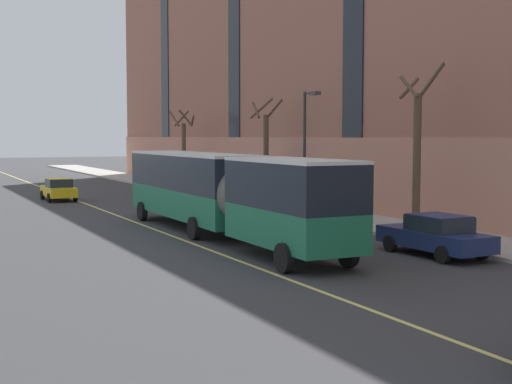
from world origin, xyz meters
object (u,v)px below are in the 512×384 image
Objects in this scene: parked_car_darkgray_0 at (158,183)px; street_tree_far_uptown at (266,151)px; parked_car_silver_2 at (192,190)px; parked_car_red_1 at (304,211)px; street_tree_mid_block at (417,152)px; parked_car_navy_3 at (435,235)px; taxi_cab at (59,189)px; street_tree_far_downtown at (184,148)px; street_lamp at (307,140)px; city_bus at (221,190)px.

parked_car_darkgray_0 is 13.31m from street_tree_far_uptown.
parked_car_darkgray_0 is at bearing 89.98° from parked_car_silver_2.
street_tree_mid_block reaches higher than parked_car_red_1.
parked_car_navy_3 is 30.83m from taxi_cab.
parked_car_red_1 is 1.06× the size of parked_car_silver_2.
parked_car_navy_3 is 0.63× the size of street_tree_mid_block.
street_tree_mid_block is 1.17× the size of street_tree_far_downtown.
street_tree_far_downtown is (3.09, 35.11, 2.71)m from parked_car_navy_3.
street_lamp is at bearing 98.91° from street_tree_mid_block.
city_bus is 9.59m from parked_car_navy_3.
street_tree_far_uptown is (-0.01, 15.10, -0.24)m from street_tree_mid_block.
street_tree_far_uptown is at bearing 81.21° from parked_car_navy_3.
street_tree_far_uptown is 1.05× the size of street_tree_far_downtown.
street_tree_far_uptown is (8.47, 12.29, 1.40)m from city_bus.
parked_car_red_1 is 21.49m from taxi_cab.
parked_car_silver_2 is at bearing 98.28° from street_lamp.
city_bus is 3.00× the size of street_tree_far_downtown.
street_tree_far_uptown is (3.05, -5.33, 2.74)m from parked_car_silver_2.
street_tree_mid_block is at bearing -81.09° from street_lamp.
street_lamp is (1.89, 2.97, 3.51)m from parked_car_red_1.
parked_car_navy_3 is 13.44m from street_lamp.
street_tree_far_downtown reaches higher than parked_car_darkgray_0.
parked_car_silver_2 is 20.87m from street_tree_mid_block.
street_tree_far_uptown is 1.01× the size of street_lamp.
taxi_cab is at bearing 114.64° from street_tree_mid_block.
parked_car_silver_2 is at bearing 72.89° from city_bus.
parked_car_silver_2 is at bearing 89.80° from parked_car_red_1.
parked_car_red_1 is 0.69× the size of street_tree_far_uptown.
parked_car_red_1 is 11.07m from street_tree_far_uptown.
parked_car_navy_3 is 1.11× the size of taxi_cab.
parked_car_navy_3 is at bearing -74.57° from taxi_cab.
parked_car_silver_2 is 1.03× the size of taxi_cab.
parked_car_navy_3 is (-0.06, -25.45, 0.00)m from parked_car_silver_2.
street_tree_mid_block is 15.10m from street_tree_far_uptown.
street_lamp is at bearing -93.05° from street_tree_far_downtown.
parked_car_silver_2 is at bearing -90.02° from parked_car_darkgray_0.
parked_car_silver_2 is 25.45m from parked_car_navy_3.
street_tree_mid_block is 1.13× the size of street_lamp.
street_lamp reaches higher than parked_car_navy_3.
street_tree_mid_block is (3.12, -4.84, 2.98)m from parked_car_red_1.
parked_car_navy_3 is at bearing -98.43° from street_lamp.
parked_car_darkgray_0 and parked_car_navy_3 have the same top height.
street_tree_far_downtown is (3.02, 2.32, 2.71)m from parked_car_darkgray_0.
parked_car_silver_2 is 10.48m from street_tree_far_downtown.
parked_car_darkgray_0 is at bearing 95.25° from street_lamp.
parked_car_darkgray_0 is at bearing 96.28° from street_tree_mid_block.
street_tree_mid_block is (3.06, -20.43, 2.98)m from parked_car_silver_2.
street_tree_far_downtown is at bearing 83.05° from parked_car_red_1.
parked_car_red_1 and taxi_cab have the same top height.
street_tree_far_uptown is 14.99m from street_tree_far_downtown.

